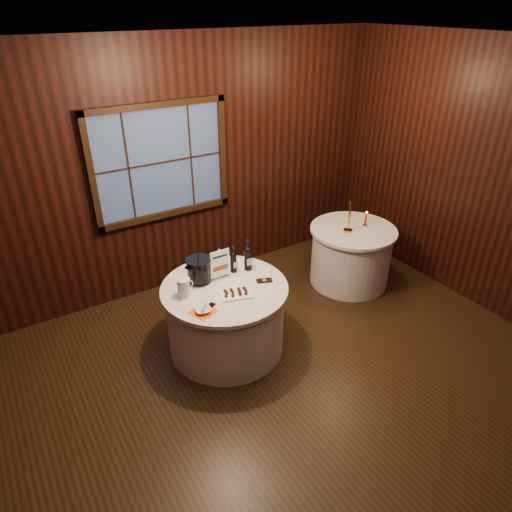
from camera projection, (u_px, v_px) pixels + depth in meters
ground at (279, 407)px, 4.19m from camera, size 6.00×6.00×0.00m
back_wall at (161, 171)px, 5.27m from camera, size 6.00×0.10×3.00m
main_table at (226, 317)px, 4.74m from camera, size 1.28×1.28×0.77m
side_table at (351, 255)px, 5.88m from camera, size 1.08×1.08×0.77m
sign_stand at (220, 269)px, 4.63m from camera, size 0.21×0.10×0.34m
port_bottle_left at (233, 261)px, 4.74m from camera, size 0.07×0.08×0.30m
port_bottle_right at (248, 257)px, 4.77m from camera, size 0.08×0.09×0.35m
ice_bucket at (199, 270)px, 4.57m from camera, size 0.26×0.26×0.26m
chocolate_plate at (236, 293)px, 4.42m from camera, size 0.37×0.30×0.05m
chocolate_box at (264, 281)px, 4.64m from camera, size 0.18×0.13×0.01m
grape_bunch at (211, 305)px, 4.24m from camera, size 0.16×0.07×0.04m
glass_pitcher at (184, 287)px, 4.37m from camera, size 0.18×0.13×0.19m
orange_napkin at (203, 312)px, 4.18m from camera, size 0.27×0.27×0.00m
cracker_bowl at (203, 310)px, 4.17m from camera, size 0.17×0.17×0.04m
brass_candlestick at (349, 220)px, 5.57m from camera, size 0.11×0.11×0.40m
red_candle at (366, 220)px, 5.73m from camera, size 0.05×0.05×0.20m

